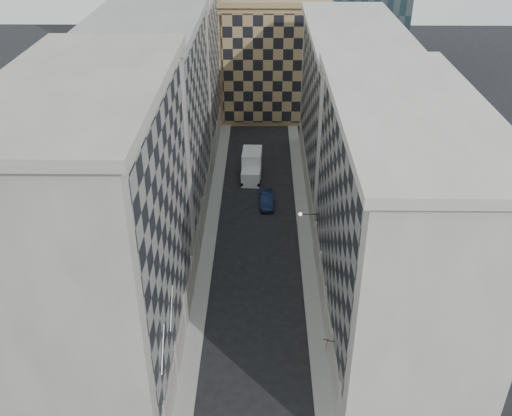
{
  "coord_description": "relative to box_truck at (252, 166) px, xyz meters",
  "views": [
    {
      "loc": [
        0.48,
        -23.02,
        34.67
      ],
      "look_at": [
        0.06,
        12.1,
        13.89
      ],
      "focal_mm": 40.0,
      "sensor_mm": 36.0,
      "label": 1
    }
  ],
  "objects": [
    {
      "name": "sidewalk_west",
      "position": [
        -4.37,
        -13.8,
        -1.38
      ],
      "size": [
        1.5,
        100.0,
        0.15
      ],
      "primitive_type": "cube",
      "color": "gray",
      "rests_on": "ground"
    },
    {
      "name": "sidewalk_east",
      "position": [
        6.13,
        -13.8,
        -1.38
      ],
      "size": [
        1.5,
        100.0,
        0.15
      ],
      "primitive_type": "cube",
      "color": "gray",
      "rests_on": "ground"
    },
    {
      "name": "bldg_left_a",
      "position": [
        -10.0,
        -32.8,
        10.37
      ],
      "size": [
        10.8,
        22.8,
        23.7
      ],
      "color": "gray",
      "rests_on": "ground"
    },
    {
      "name": "bldg_left_b",
      "position": [
        -10.0,
        -10.8,
        9.87
      ],
      "size": [
        10.8,
        22.8,
        22.7
      ],
      "color": "gray",
      "rests_on": "ground"
    },
    {
      "name": "bldg_left_c",
      "position": [
        -10.0,
        11.2,
        9.37
      ],
      "size": [
        10.8,
        22.8,
        21.7
      ],
      "color": "gray",
      "rests_on": "ground"
    },
    {
      "name": "bldg_right_a",
      "position": [
        11.76,
        -28.8,
        8.87
      ],
      "size": [
        10.8,
        26.8,
        20.7
      ],
      "color": "#ACA79D",
      "rests_on": "ground"
    },
    {
      "name": "bldg_right_b",
      "position": [
        11.77,
        -1.8,
        8.39
      ],
      "size": [
        10.8,
        28.8,
        19.7
      ],
      "color": "#ACA79D",
      "rests_on": "ground"
    },
    {
      "name": "tan_block",
      "position": [
        2.88,
        24.1,
        7.98
      ],
      "size": [
        16.8,
        14.8,
        18.8
      ],
      "color": "#9C7F52",
      "rests_on": "ground"
    },
    {
      "name": "flagpoles_left",
      "position": [
        -5.02,
        -37.8,
        6.55
      ],
      "size": [
        0.1,
        6.33,
        2.33
      ],
      "color": "gray",
      "rests_on": "ground"
    },
    {
      "name": "bracket_lamp",
      "position": [
        5.26,
        -19.8,
        4.75
      ],
      "size": [
        1.98,
        0.36,
        0.36
      ],
      "color": "black",
      "rests_on": "ground"
    },
    {
      "name": "box_truck",
      "position": [
        0.0,
        0.0,
        0.0
      ],
      "size": [
        2.71,
        6.18,
        3.34
      ],
      "rotation": [
        0.0,
        0.0,
        -0.04
      ],
      "color": "white",
      "rests_on": "ground"
    },
    {
      "name": "dark_car",
      "position": [
        1.9,
        -7.47,
        -0.71
      ],
      "size": [
        1.77,
        4.58,
        1.49
      ],
      "primitive_type": "imported",
      "rotation": [
        0.0,
        0.0,
        0.04
      ],
      "color": "#111E3E",
      "rests_on": "ground"
    },
    {
      "name": "shop_sign",
      "position": [
        6.29,
        -34.94,
        2.38
      ],
      "size": [
        0.85,
        0.75,
        0.85
      ],
      "rotation": [
        0.0,
        0.0,
        -0.33
      ],
      "color": "black",
      "rests_on": "ground"
    }
  ]
}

